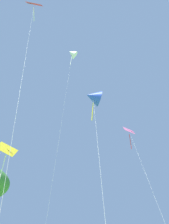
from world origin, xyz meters
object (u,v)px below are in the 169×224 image
kite_pink_low (130,135)px  kite_yellow_diamond (2,154)px  kite_red_high (34,8)px  kite_white_distant (72,53)px  kite_blue_delta (93,97)px

kite_pink_low → kite_yellow_diamond: kite_pink_low is taller
kite_red_high → kite_white_distant: bearing=70.0°
kite_blue_delta → kite_pink_low: 10.25m
kite_white_distant → kite_red_high: bearing=-110.0°
kite_blue_delta → kite_yellow_diamond: kite_blue_delta is taller
kite_pink_low → kite_red_high: (-10.95, -7.16, 11.88)m
kite_pink_low → kite_blue_delta: bearing=-117.8°
kite_white_distant → kite_red_high: (-3.93, -10.80, -3.49)m
kite_blue_delta → kite_white_distant: size_ratio=0.43×
kite_yellow_diamond → kite_white_distant: bearing=77.3°
kite_pink_low → kite_yellow_diamond: bearing=-133.0°
kite_yellow_diamond → kite_red_high: bearing=98.8°
kite_red_high → kite_blue_delta: bearing=-17.0°
kite_red_high → kite_yellow_diamond: 18.36m
kite_red_high → kite_yellow_diamond: (0.61, -3.93, -17.92)m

